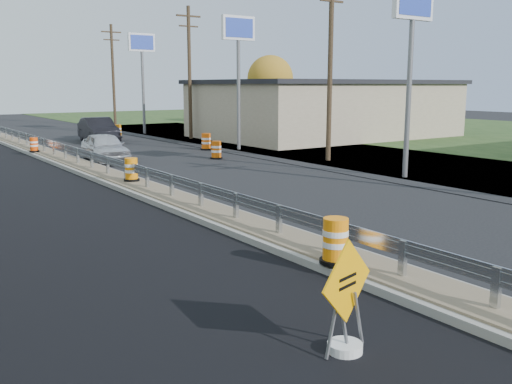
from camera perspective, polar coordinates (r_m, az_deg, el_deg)
ground at (r=16.07m, az=-2.00°, el=-3.37°), size 140.00×140.00×0.00m
grass_verge_far at (r=45.01m, az=24.21°, el=4.77°), size 40.00×120.00×0.03m
median at (r=23.06m, az=-12.83°, el=0.94°), size 1.60×55.00×0.23m
guardrail at (r=23.89m, az=-13.79°, el=2.72°), size 0.10×46.15×0.72m
retail_building_near at (r=44.33m, az=6.93°, el=8.32°), size 18.50×12.50×4.27m
pylon_sign_south at (r=25.00m, az=15.36°, el=16.21°), size 2.20×0.30×7.90m
pylon_sign_mid at (r=34.83m, az=-1.79°, el=14.89°), size 2.20×0.30×7.90m
pylon_sign_north at (r=47.17m, az=-11.35°, el=13.58°), size 2.20×0.30×7.90m
utility_pole_smid at (r=29.79m, az=7.43°, el=12.56°), size 1.90×0.26×9.40m
utility_pole_nmid at (r=42.15m, az=-6.66°, el=11.99°), size 1.90×0.26×9.40m
utility_pole_north at (r=55.82m, az=-14.10°, el=11.40°), size 1.90×0.26×9.40m
tree_far_yellow at (r=58.36m, az=1.43°, el=11.27°), size 4.62×4.62×6.86m
caution_sign at (r=8.66m, az=8.95°, el=-12.95°), size 1.22×0.52×1.73m
barrel_median_near at (r=11.99m, az=7.94°, el=-4.94°), size 0.66×0.66×0.96m
barrel_median_mid at (r=22.60m, az=-12.36°, el=2.17°), size 0.61×0.61×0.89m
barrel_median_far at (r=34.17m, az=-21.32°, el=4.41°), size 0.54×0.54×0.79m
barrel_shoulder_near at (r=30.63m, az=-4.00°, el=4.18°), size 0.65×0.65×0.95m
barrel_shoulder_mid at (r=34.96m, az=-5.01°, el=5.01°), size 0.69×0.69×1.01m
barrel_shoulder_far at (r=44.26m, az=-13.67°, el=5.91°), size 0.68×0.68×0.99m
car_silver at (r=30.30m, az=-14.87°, el=4.33°), size 2.15×4.51×1.49m
car_dark_mid at (r=41.02m, az=-15.49°, el=6.00°), size 2.30×5.30×1.70m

